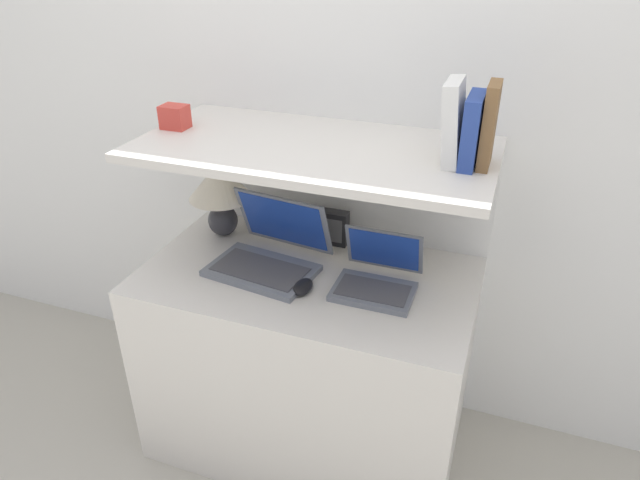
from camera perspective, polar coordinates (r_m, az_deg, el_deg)
name	(u,v)px	position (r m, az deg, el deg)	size (l,w,h in m)	color
wall_back	(344,117)	(2.09, 2.46, 12.18)	(6.00, 0.05, 2.40)	white
desk	(308,361)	(2.16, -1.19, -12.05)	(1.13, 0.64, 0.76)	silver
back_riser	(338,269)	(2.30, 1.80, -2.94)	(1.13, 0.04, 1.17)	white
shelf	(314,149)	(1.81, -0.62, 9.06)	(1.13, 0.58, 0.03)	silver
table_lamp	(220,187)	(2.13, -9.97, 5.21)	(0.23, 0.23, 0.29)	#2D2D33
laptop_large	(269,253)	(1.96, -5.10, -1.33)	(0.39, 0.35, 0.24)	slate
laptop_small	(377,277)	(1.85, 5.72, -3.73)	(0.26, 0.24, 0.18)	slate
computer_mouse	(303,287)	(1.84, -1.72, -4.71)	(0.06, 0.10, 0.03)	black
router_box	(331,227)	(2.10, 1.08, 1.31)	(0.13, 0.05, 0.13)	black
book_brown	(489,126)	(1.67, 16.57, 10.89)	(0.03, 0.12, 0.24)	brown
book_blue	(472,130)	(1.67, 14.99, 10.54)	(0.04, 0.17, 0.20)	#284293
book_white	(454,122)	(1.67, 13.22, 11.38)	(0.06, 0.16, 0.24)	silver
shelf_gadget	(175,117)	(2.01, -14.33, 11.85)	(0.09, 0.07, 0.08)	#CC3D33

